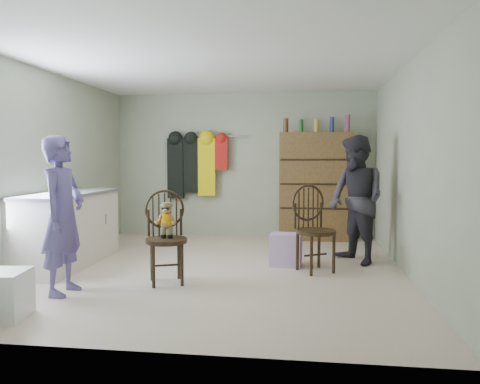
# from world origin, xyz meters

# --- Properties ---
(ground_plane) EXTENTS (5.00, 5.00, 0.00)m
(ground_plane) POSITION_xyz_m (0.00, 0.00, 0.00)
(ground_plane) COLOR beige
(ground_plane) RESTS_ON ground
(room_walls) EXTENTS (5.00, 5.00, 5.00)m
(room_walls) POSITION_xyz_m (0.00, 0.53, 1.58)
(room_walls) COLOR #A9B093
(room_walls) RESTS_ON ground
(counter) EXTENTS (0.64, 1.86, 0.94)m
(counter) POSITION_xyz_m (-1.95, 0.00, 0.47)
(counter) COLOR silver
(counter) RESTS_ON ground
(plastic_tub) EXTENTS (0.49, 0.47, 0.41)m
(plastic_tub) POSITION_xyz_m (-1.54, -2.00, 0.21)
(plastic_tub) COLOR white
(plastic_tub) RESTS_ON ground
(chair_front) EXTENTS (0.59, 0.59, 1.02)m
(chair_front) POSITION_xyz_m (-0.46, -0.66, 0.59)
(chair_front) COLOR #382513
(chair_front) RESTS_ON ground
(chair_far) EXTENTS (0.64, 0.64, 1.05)m
(chair_far) POSITION_xyz_m (1.16, 0.09, 0.56)
(chair_far) COLOR #382513
(chair_far) RESTS_ON ground
(striped_bag) EXTENTS (0.42, 0.34, 0.41)m
(striped_bag) POSITION_xyz_m (0.83, 0.32, 0.21)
(striped_bag) COLOR pink
(striped_bag) RESTS_ON ground
(person_left) EXTENTS (0.39, 0.59, 1.60)m
(person_left) POSITION_xyz_m (-1.37, -1.21, 0.80)
(person_left) COLOR #554B89
(person_left) RESTS_ON ground
(person_right) EXTENTS (0.97, 1.03, 1.68)m
(person_right) POSITION_xyz_m (1.73, 0.59, 0.84)
(person_right) COLOR #2D2B33
(person_right) RESTS_ON ground
(dresser) EXTENTS (1.20, 0.39, 2.08)m
(dresser) POSITION_xyz_m (1.25, 2.30, 0.91)
(dresser) COLOR brown
(dresser) RESTS_ON ground
(coat_rack) EXTENTS (1.42, 0.12, 1.09)m
(coat_rack) POSITION_xyz_m (-0.83, 2.38, 1.25)
(coat_rack) COLOR #99999E
(coat_rack) RESTS_ON ground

